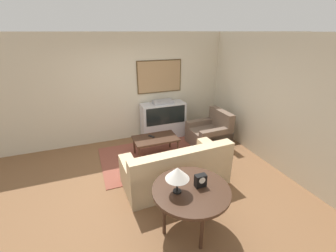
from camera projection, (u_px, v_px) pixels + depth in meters
ground_plane at (153, 181)px, 4.39m from camera, size 12.00×12.00×0.00m
wall_back at (127, 89)px, 5.70m from camera, size 12.00×0.10×2.70m
wall_right at (270, 101)px, 4.72m from camera, size 0.06×12.00×2.70m
area_rug at (155, 156)px, 5.25m from camera, size 2.41×1.68×0.01m
tv at (163, 120)px, 6.06m from camera, size 1.17×0.46×1.05m
couch at (176, 170)px, 4.20m from camera, size 1.97×0.99×0.86m
armchair at (210, 134)px, 5.72m from camera, size 0.92×0.89×0.88m
coffee_table at (156, 140)px, 5.15m from camera, size 1.00×0.60×0.46m
console_table at (191, 193)px, 3.08m from camera, size 1.08×1.08×0.73m
table_lamp at (177, 173)px, 2.88m from camera, size 0.32×0.32×0.38m
mantel_clock at (200, 181)px, 3.08m from camera, size 0.16×0.10×0.18m
remote at (152, 136)px, 5.18m from camera, size 0.12×0.16×0.02m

